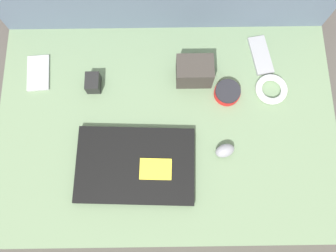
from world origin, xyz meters
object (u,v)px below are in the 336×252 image
speaker_puck (228,92)px  phone_black (262,55)px  laptop (137,165)px  camera_pouch (195,72)px  phone_silver (39,73)px  charger_brick (94,83)px  computer_mouse (226,151)px

speaker_puck → phone_black: bearing=48.0°
laptop → camera_pouch: (0.18, 0.27, 0.03)m
phone_silver → charger_brick: bearing=-17.6°
computer_mouse → phone_silver: (-0.56, 0.25, -0.01)m
charger_brick → computer_mouse: bearing=-28.7°
computer_mouse → camera_pouch: (-0.08, 0.24, 0.02)m
laptop → computer_mouse: computer_mouse is taller
computer_mouse → charger_brick: size_ratio=1.17×
laptop → phone_black: (0.39, 0.34, -0.01)m
speaker_puck → laptop: bearing=-141.7°
computer_mouse → phone_silver: computer_mouse is taller
laptop → speaker_puck: 0.35m
laptop → phone_black: size_ratio=2.52×
speaker_puck → camera_pouch: (-0.10, 0.06, 0.03)m
computer_mouse → phone_black: size_ratio=0.48×
computer_mouse → charger_brick: (-0.39, 0.21, 0.00)m
laptop → computer_mouse: (0.26, 0.04, 0.01)m
phone_black → charger_brick: bearing=-179.5°
computer_mouse → phone_black: bearing=47.8°
speaker_puck → phone_black: (0.11, 0.13, -0.01)m
phone_black → speaker_puck: bearing=-141.7°
speaker_puck → charger_brick: bearing=175.3°
laptop → camera_pouch: 0.33m
phone_silver → camera_pouch: (0.48, -0.02, 0.04)m
computer_mouse → speaker_puck: bearing=65.4°
laptop → charger_brick: charger_brick is taller
speaker_puck → phone_black: speaker_puck is taller
computer_mouse → camera_pouch: bearing=90.4°
speaker_puck → phone_silver: speaker_puck is taller
laptop → phone_black: laptop is taller
laptop → phone_silver: size_ratio=2.85×
computer_mouse → phone_black: (0.13, 0.31, -0.01)m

